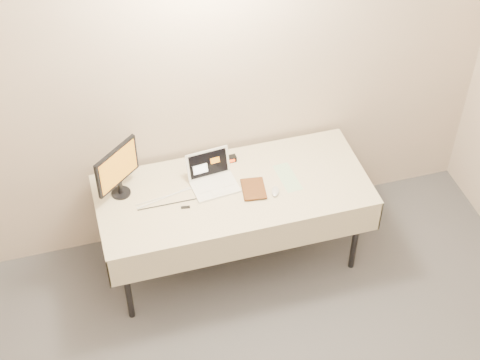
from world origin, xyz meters
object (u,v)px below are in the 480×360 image
object	(u,v)px
monitor	(117,169)
table	(233,195)
laptop	(212,177)
book	(242,180)

from	to	relation	value
monitor	table	bearing A→B (deg)	-52.81
laptop	book	bearing A→B (deg)	-44.39
book	laptop	bearing A→B (deg)	148.98
table	monitor	size ratio (longest dim) A/B	4.78
table	laptop	distance (m)	0.19
table	book	world-z (taller)	book
laptop	book	distance (m)	0.23
book	monitor	bearing A→B (deg)	173.20
table	monitor	bearing A→B (deg)	167.48
table	monitor	distance (m)	0.81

